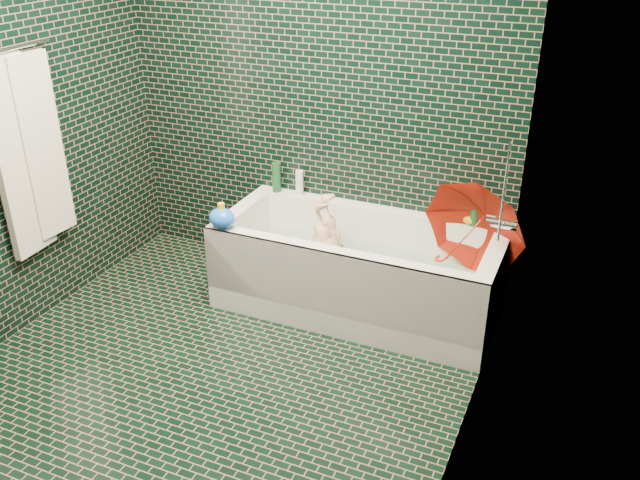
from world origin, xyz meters
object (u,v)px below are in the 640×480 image
at_px(child, 333,261).
at_px(bath_toy, 222,218).
at_px(rubber_duck, 471,219).
at_px(bathtub, 357,278).
at_px(umbrella, 466,237).

xyz_separation_m(child, bath_toy, (-0.59, -0.29, 0.31)).
bearing_deg(bath_toy, rubber_duck, 47.15).
bearing_deg(bathtub, umbrella, 6.84).
xyz_separation_m(bathtub, umbrella, (0.62, 0.07, 0.38)).
distance_m(rubber_duck, bath_toy, 1.48).
relative_size(umbrella, rubber_duck, 5.84).
bearing_deg(rubber_duck, umbrella, -82.62).
relative_size(child, bath_toy, 4.15).
bearing_deg(child, bathtub, 96.42).
xyz_separation_m(child, rubber_duck, (0.75, 0.35, 0.28)).
bearing_deg(umbrella, bathtub, -154.08).
height_order(bathtub, bath_toy, bath_toy).
bearing_deg(umbrella, rubber_duck, 114.72).
height_order(child, bath_toy, bath_toy).
bearing_deg(bath_toy, umbrella, 37.57).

